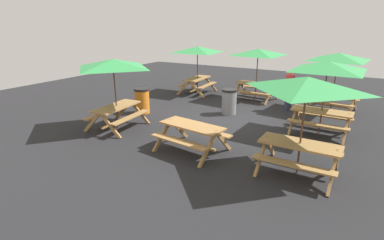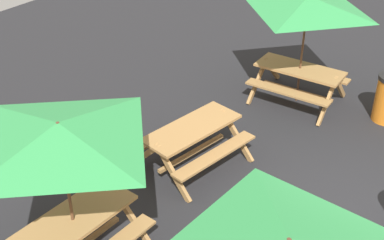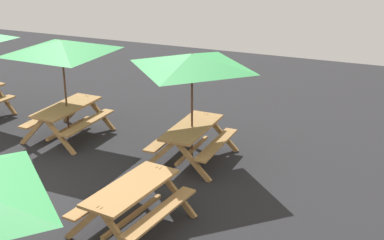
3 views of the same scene
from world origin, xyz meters
name	(u,v)px [view 2 (image 2 of 3)]	position (x,y,z in m)	size (l,w,h in m)	color
ground_plane	(379,239)	(0.00, 0.00, 0.00)	(25.03, 25.03, 0.00)	#232326
picnic_table_1	(61,144)	(2.98, -3.24, 1.99)	(2.04, 2.04, 2.34)	#A87A44
picnic_table_2	(192,137)	(0.18, -3.35, 0.56)	(1.97, 1.74, 0.81)	#A87A44
picnic_table_3	(307,11)	(-2.97, -2.93, 1.99)	(2.13, 2.13, 2.34)	#A87A44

